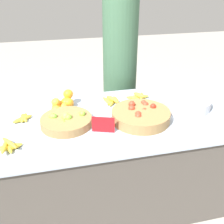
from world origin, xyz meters
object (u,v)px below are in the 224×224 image
at_px(vendor_person, 120,75).
at_px(tomato_basket, 141,115).
at_px(lime_bowl, 66,121).
at_px(metal_bowl, 185,102).
at_px(price_sign, 103,125).

bearing_deg(vendor_person, tomato_basket, -94.52).
bearing_deg(lime_bowl, tomato_basket, -5.38).
height_order(metal_bowl, price_sign, price_sign).
bearing_deg(tomato_basket, price_sign, -161.51).
distance_m(lime_bowl, metal_bowl, 0.95).
bearing_deg(lime_bowl, metal_bowl, 4.22).
xyz_separation_m(tomato_basket, price_sign, (-0.30, -0.10, 0.02)).
distance_m(tomato_basket, metal_bowl, 0.43).
distance_m(lime_bowl, price_sign, 0.28).
xyz_separation_m(lime_bowl, metal_bowl, (0.95, 0.07, 0.01)).
height_order(metal_bowl, vendor_person, vendor_person).
xyz_separation_m(tomato_basket, metal_bowl, (0.42, 0.12, 0.00)).
distance_m(lime_bowl, tomato_basket, 0.54).
bearing_deg(tomato_basket, vendor_person, 85.48).
height_order(lime_bowl, price_sign, price_sign).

